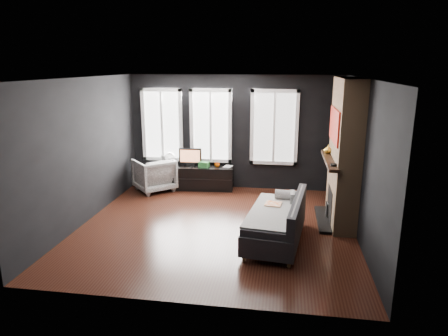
# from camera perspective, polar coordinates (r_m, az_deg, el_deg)

# --- Properties ---
(floor) EXTENTS (5.00, 5.00, 0.00)m
(floor) POSITION_cam_1_polar(r_m,az_deg,el_deg) (7.51, -1.11, -8.32)
(floor) COLOR black
(floor) RESTS_ON ground
(ceiling) EXTENTS (5.00, 5.00, 0.00)m
(ceiling) POSITION_cam_1_polar(r_m,az_deg,el_deg) (6.92, -1.22, 12.73)
(ceiling) COLOR white
(ceiling) RESTS_ON ground
(wall_back) EXTENTS (5.00, 0.02, 2.70)m
(wall_back) POSITION_cam_1_polar(r_m,az_deg,el_deg) (9.52, 1.42, 5.07)
(wall_back) COLOR black
(wall_back) RESTS_ON ground
(wall_left) EXTENTS (0.02, 5.00, 2.70)m
(wall_left) POSITION_cam_1_polar(r_m,az_deg,el_deg) (7.91, -19.32, 2.28)
(wall_left) COLOR black
(wall_left) RESTS_ON ground
(wall_right) EXTENTS (0.02, 5.00, 2.70)m
(wall_right) POSITION_cam_1_polar(r_m,az_deg,el_deg) (7.12, 19.08, 1.00)
(wall_right) COLOR black
(wall_right) RESTS_ON ground
(windows) EXTENTS (4.00, 0.16, 1.76)m
(windows) POSITION_cam_1_polar(r_m,az_deg,el_deg) (9.44, -1.34, 11.28)
(windows) COLOR white
(windows) RESTS_ON wall_back
(fireplace) EXTENTS (0.70, 1.62, 2.70)m
(fireplace) POSITION_cam_1_polar(r_m,az_deg,el_deg) (7.66, 16.85, 2.10)
(fireplace) COLOR #93724C
(fireplace) RESTS_ON floor
(sofa) EXTENTS (1.17, 1.96, 0.80)m
(sofa) POSITION_cam_1_polar(r_m,az_deg,el_deg) (6.82, 7.39, -7.26)
(sofa) COLOR black
(sofa) RESTS_ON floor
(stripe_pillow) EXTENTS (0.07, 0.31, 0.31)m
(stripe_pillow) POSITION_cam_1_polar(r_m,az_deg,el_deg) (7.23, 9.70, -4.58)
(stripe_pillow) COLOR gray
(stripe_pillow) RESTS_ON sofa
(armchair) EXTENTS (1.14, 1.13, 0.86)m
(armchair) POSITION_cam_1_polar(r_m,az_deg,el_deg) (9.60, -9.94, -0.70)
(armchair) COLOR silver
(armchair) RESTS_ON floor
(media_console) EXTENTS (1.65, 0.61, 0.56)m
(media_console) POSITION_cam_1_polar(r_m,az_deg,el_deg) (9.64, -3.50, -1.36)
(media_console) COLOR black
(media_console) RESTS_ON floor
(monitor) EXTENTS (0.55, 0.14, 0.49)m
(monitor) POSITION_cam_1_polar(r_m,az_deg,el_deg) (9.58, -4.85, 1.74)
(monitor) COLOR black
(monitor) RESTS_ON media_console
(desk_fan) EXTENTS (0.25, 0.25, 0.34)m
(desk_fan) POSITION_cam_1_polar(r_m,az_deg,el_deg) (9.64, -7.71, 1.29)
(desk_fan) COLOR #A0A0A0
(desk_fan) RESTS_ON media_console
(mug) EXTENTS (0.14, 0.12, 0.12)m
(mug) POSITION_cam_1_polar(r_m,az_deg,el_deg) (9.49, -0.99, 0.52)
(mug) COLOR #EB5B07
(mug) RESTS_ON media_console
(book) EXTENTS (0.18, 0.05, 0.25)m
(book) POSITION_cam_1_polar(r_m,az_deg,el_deg) (9.49, 0.04, 0.92)
(book) COLOR tan
(book) RESTS_ON media_console
(storage_box) EXTENTS (0.26, 0.19, 0.13)m
(storage_box) POSITION_cam_1_polar(r_m,az_deg,el_deg) (9.48, -2.89, 0.52)
(storage_box) COLOR #2C7330
(storage_box) RESTS_ON media_console
(mantel_vase) EXTENTS (0.18, 0.19, 0.16)m
(mantel_vase) POSITION_cam_1_polar(r_m,az_deg,el_deg) (8.08, 14.65, 2.60)
(mantel_vase) COLOR orange
(mantel_vase) RESTS_ON fireplace
(mantel_clock) EXTENTS (0.14, 0.14, 0.04)m
(mantel_clock) POSITION_cam_1_polar(r_m,az_deg,el_deg) (7.12, 15.39, 0.45)
(mantel_clock) COLOR black
(mantel_clock) RESTS_ON fireplace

